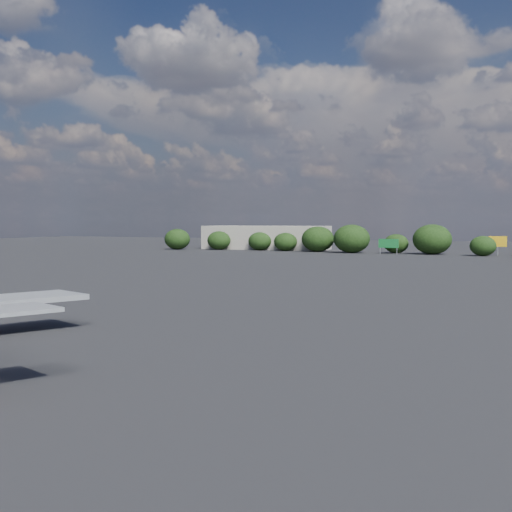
% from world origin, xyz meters
% --- Properties ---
extents(ground, '(500.00, 500.00, 0.00)m').
position_xyz_m(ground, '(0.00, 60.00, 0.00)').
color(ground, black).
rests_on(ground, ground).
extents(terminal_building, '(42.00, 16.00, 8.00)m').
position_xyz_m(terminal_building, '(-65.00, 192.00, 4.00)').
color(terminal_building, gray).
rests_on(terminal_building, ground).
extents(highway_sign, '(6.00, 0.30, 4.50)m').
position_xyz_m(highway_sign, '(-18.00, 176.00, 3.13)').
color(highway_sign, '#14642A').
rests_on(highway_sign, ground).
extents(billboard_yellow, '(5.00, 0.30, 5.50)m').
position_xyz_m(billboard_yellow, '(12.00, 182.00, 3.87)').
color(billboard_yellow, yellow).
rests_on(billboard_yellow, ground).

